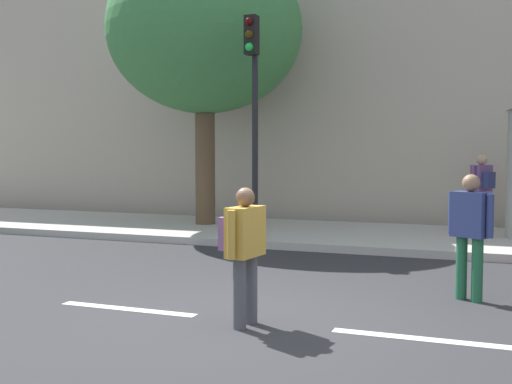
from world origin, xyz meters
The scene contains 9 objects.
ground_plane centered at (0.00, 0.00, 0.00)m, with size 80.00×80.00×0.00m, color #2B2B2D.
sidewalk_curb centered at (0.00, 7.00, 0.07)m, with size 36.00×4.00×0.15m, color #B2ADA3.
lane_markings centered at (0.00, 0.00, 0.00)m, with size 25.80×0.16×0.01m.
building_backdrop centered at (0.00, 12.00, 4.82)m, with size 36.00×5.00×9.63m, color #B7A893.
traffic_light centered at (-2.12, 5.24, 3.08)m, with size 0.24×0.45×4.36m.
street_tree centered at (-4.14, 7.31, 4.72)m, with size 4.61×4.61×6.55m.
pedestrian_with_backpack centered at (-0.14, -0.18, 0.90)m, with size 0.43×0.67×1.51m.
pedestrian_in_dark_shirt centered at (2.10, 1.93, 0.94)m, with size 0.56×0.43×1.61m.
pedestrian_near_pole centered at (2.08, 8.40, 1.15)m, with size 0.53×0.54×1.67m.
Camera 1 is at (2.42, -6.54, 1.90)m, focal length 44.96 mm.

